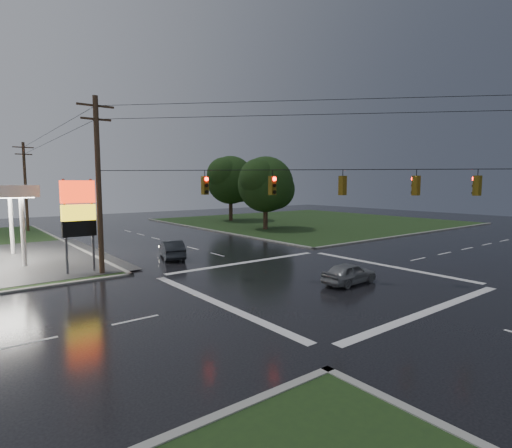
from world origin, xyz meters
TOP-DOWN VIEW (x-y plane):
  - ground at (0.00, 0.00)m, footprint 120.00×120.00m
  - grass_ne at (26.00, 26.00)m, footprint 36.00×36.00m
  - pylon_sign at (-10.50, 10.50)m, footprint 2.00×0.35m
  - utility_pole_nw at (-9.50, 9.50)m, footprint 2.20×0.32m
  - utility_pole_n at (-9.50, 38.00)m, footprint 2.20×0.32m
  - traffic_signals at (0.02, -0.02)m, footprint 26.87×26.87m
  - tree_ne_near at (14.14, 21.99)m, footprint 7.99×6.80m
  - tree_ne_far at (17.15, 33.99)m, footprint 8.46×7.20m
  - car_north at (-3.60, 11.76)m, footprint 2.69×4.51m
  - car_crossing at (0.92, -1.61)m, footprint 3.65×1.53m

SIDE VIEW (x-z plane):
  - ground at x=0.00m, z-range 0.00..0.00m
  - grass_ne at x=26.00m, z-range 0.00..0.08m
  - car_crossing at x=0.92m, z-range 0.00..1.24m
  - car_north at x=-3.60m, z-range 0.00..1.40m
  - pylon_sign at x=-10.50m, z-range 1.01..7.01m
  - utility_pole_n at x=-9.50m, z-range 0.22..10.72m
  - tree_ne_near at x=14.14m, z-range 1.07..10.05m
  - utility_pole_nw at x=-9.50m, z-range 0.22..11.22m
  - tree_ne_far at x=17.15m, z-range 1.28..11.08m
  - traffic_signals at x=0.02m, z-range 5.75..7.22m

